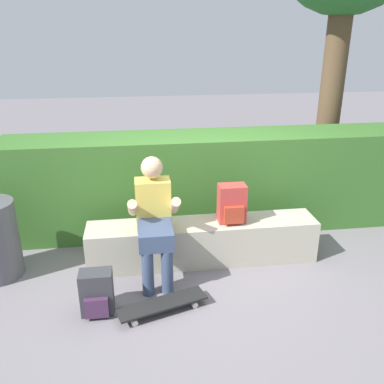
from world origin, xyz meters
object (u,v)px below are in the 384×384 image
(backpack_on_ground, at_px, (97,293))
(person_skater, at_px, (154,216))
(bench_main, at_px, (203,242))
(backpack_on_bench, at_px, (232,204))
(skateboard_near_person, at_px, (162,304))

(backpack_on_ground, bearing_deg, person_skater, 44.25)
(bench_main, relative_size, backpack_on_bench, 5.99)
(skateboard_near_person, height_order, backpack_on_bench, backpack_on_bench)
(skateboard_near_person, xyz_separation_m, backpack_on_ground, (-0.56, 0.07, 0.12))
(bench_main, height_order, backpack_on_ground, bench_main)
(backpack_on_bench, bearing_deg, person_skater, -166.22)
(bench_main, xyz_separation_m, backpack_on_bench, (0.30, -0.01, 0.42))
(backpack_on_bench, xyz_separation_m, backpack_on_ground, (-1.35, -0.72, -0.45))
(person_skater, bearing_deg, bench_main, 22.17)
(backpack_on_bench, height_order, backpack_on_ground, backpack_on_bench)
(bench_main, relative_size, skateboard_near_person, 2.91)
(bench_main, bearing_deg, backpack_on_ground, -145.06)
(person_skater, height_order, backpack_on_ground, person_skater)
(person_skater, distance_m, backpack_on_bench, 0.83)
(bench_main, bearing_deg, backpack_on_bench, -1.81)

